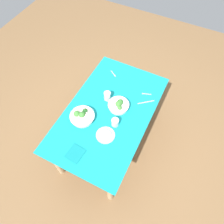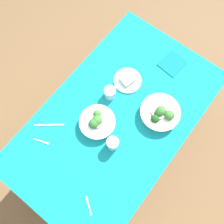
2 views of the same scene
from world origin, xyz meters
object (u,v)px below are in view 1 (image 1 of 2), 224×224
(broccoli_bowl_far, at_px, (119,105))
(bread_side_plate, at_px, (105,135))
(water_glass_side, at_px, (115,122))
(napkin_folded_upper, at_px, (75,153))
(water_glass_center, at_px, (107,96))
(fork_by_near_bowl, at_px, (113,74))
(table_knife_left, at_px, (146,102))
(fork_by_far_bowl, at_px, (146,94))
(broccoli_bowl_near, at_px, (82,116))

(broccoli_bowl_far, xyz_separation_m, bread_side_plate, (0.36, 0.03, -0.03))
(water_glass_side, height_order, napkin_folded_upper, water_glass_side)
(water_glass_center, xyz_separation_m, fork_by_near_bowl, (-0.36, -0.10, -0.05))
(fork_by_near_bowl, bearing_deg, water_glass_side, -27.69)
(fork_by_near_bowl, bearing_deg, bread_side_plate, -34.53)
(water_glass_center, height_order, water_glass_side, water_glass_center)
(water_glass_side, xyz_separation_m, table_knife_left, (-0.40, 0.18, -0.04))
(fork_by_far_bowl, relative_size, table_knife_left, 0.53)
(bread_side_plate, height_order, table_knife_left, bread_side_plate)
(broccoli_bowl_near, xyz_separation_m, table_knife_left, (-0.49, 0.52, -0.04))
(water_glass_side, height_order, fork_by_far_bowl, water_glass_side)
(broccoli_bowl_near, relative_size, fork_by_near_bowl, 2.67)
(bread_side_plate, relative_size, table_knife_left, 1.00)
(broccoli_bowl_near, distance_m, napkin_folded_upper, 0.40)
(broccoli_bowl_near, xyz_separation_m, napkin_folded_upper, (0.37, 0.14, -0.04))
(broccoli_bowl_far, relative_size, water_glass_side, 2.72)
(fork_by_far_bowl, bearing_deg, fork_by_near_bowl, -32.60)
(bread_side_plate, distance_m, water_glass_center, 0.46)
(fork_by_far_bowl, bearing_deg, broccoli_bowl_far, 37.09)
(broccoli_bowl_far, relative_size, fork_by_near_bowl, 2.37)
(water_glass_side, distance_m, fork_by_far_bowl, 0.53)
(fork_by_near_bowl, relative_size, table_knife_left, 0.50)
(water_glass_center, height_order, fork_by_far_bowl, water_glass_center)
(fork_by_far_bowl, bearing_deg, bread_side_plate, 56.09)
(broccoli_bowl_far, height_order, fork_by_far_bowl, broccoli_bowl_far)
(broccoli_bowl_near, xyz_separation_m, water_glass_side, (-0.09, 0.34, 0.00))
(broccoli_bowl_far, bearing_deg, water_glass_center, -106.88)
(water_glass_side, bearing_deg, fork_by_near_bowl, -152.35)
(water_glass_center, distance_m, water_glass_side, 0.34)
(fork_by_near_bowl, bearing_deg, broccoli_bowl_far, -22.51)
(bread_side_plate, bearing_deg, water_glass_side, 169.29)
(bread_side_plate, distance_m, fork_by_near_bowl, 0.83)
(broccoli_bowl_near, relative_size, table_knife_left, 1.34)
(table_knife_left, relative_size, napkin_folded_upper, 1.18)
(bread_side_plate, bearing_deg, fork_by_far_bowl, 165.49)
(fork_by_far_bowl, distance_m, table_knife_left, 0.11)
(water_glass_center, distance_m, napkin_folded_upper, 0.71)
(broccoli_bowl_near, distance_m, fork_by_near_bowl, 0.71)
(bread_side_plate, bearing_deg, table_knife_left, 159.25)
(napkin_folded_upper, bearing_deg, table_knife_left, 156.10)
(broccoli_bowl_near, distance_m, water_glass_center, 0.36)
(water_glass_center, distance_m, table_knife_left, 0.43)
(broccoli_bowl_far, height_order, water_glass_side, broccoli_bowl_far)
(table_knife_left, bearing_deg, napkin_folded_upper, 26.93)
(broccoli_bowl_near, distance_m, fork_by_far_bowl, 0.77)
(table_knife_left, distance_m, napkin_folded_upper, 0.94)
(water_glass_center, relative_size, table_knife_left, 0.54)
(broccoli_bowl_near, xyz_separation_m, bread_side_plate, (0.07, 0.31, -0.03))
(water_glass_center, bearing_deg, fork_by_near_bowl, -163.99)
(fork_by_far_bowl, bearing_deg, broccoli_bowl_near, 31.68)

